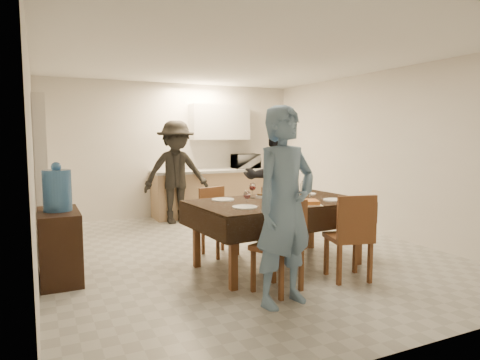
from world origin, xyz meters
The scene contains 33 objects.
floor centered at (0.00, 0.00, 0.00)m, with size 5.00×6.00×0.02m, color #B0B0AB.
ceiling centered at (0.00, 0.00, 2.60)m, with size 5.00×6.00×0.02m, color white.
wall_back centered at (0.00, 3.00, 1.30)m, with size 5.00×0.02×2.60m, color silver.
wall_front centered at (0.00, -3.00, 1.30)m, with size 5.00×0.02×2.60m, color silver.
wall_left centered at (-2.50, 0.00, 1.30)m, with size 0.02×6.00×2.60m, color silver.
wall_right centered at (2.50, 0.00, 1.30)m, with size 0.02×6.00×2.60m, color silver.
stub_partition centered at (-2.42, 1.20, 1.05)m, with size 0.15×1.40×2.10m, color beige.
kitchen_base_cabinet centered at (0.60, 2.68, 0.43)m, with size 2.20×0.60×0.86m, color #A18361.
kitchen_worktop centered at (0.60, 2.68, 0.89)m, with size 2.24×0.64×0.05m, color #B0AFAA.
upper_cabinet centered at (0.90, 2.82, 1.85)m, with size 1.20×0.34×0.70m, color silver.
dining_table centered at (0.15, -0.79, 0.77)m, with size 2.16×1.37×0.81m.
chair_near_left centered at (-0.30, -1.63, 0.58)m, with size 0.57×0.58×0.51m.
chair_near_right centered at (0.60, -1.63, 0.59)m, with size 0.53×0.54×0.52m.
chair_far_left centered at (-0.30, -0.13, 0.55)m, with size 0.49×0.50×0.48m.
chair_far_right centered at (0.60, -0.12, 0.52)m, with size 0.43×0.44×0.46m.
console centered at (-2.28, -0.22, 0.39)m, with size 0.42×0.84×0.77m, color black.
water_jug centered at (-2.28, -0.22, 1.00)m, with size 0.30×0.30×0.45m, color #3C70AF.
wine_bottle centered at (0.10, -0.74, 0.96)m, with size 0.08×0.08×0.31m, color black, non-canonical shape.
water_pitcher centered at (0.50, -0.84, 0.90)m, with size 0.13×0.13×0.20m, color white.
savoury_tart centered at (0.25, -1.17, 0.83)m, with size 0.40×0.30×0.05m, color #D0833D.
salad_bowl centered at (0.45, -0.61, 0.84)m, with size 0.19×0.19×0.07m, color white.
mushroom_dish centered at (0.10, -0.51, 0.82)m, with size 0.20×0.20×0.03m, color white.
wine_glass_a centered at (-0.40, -1.04, 0.89)m, with size 0.08×0.08×0.18m, color white, non-canonical shape.
wine_glass_b centered at (0.70, -0.54, 0.91)m, with size 0.09×0.09×0.21m, color white, non-canonical shape.
wine_glass_c centered at (-0.05, -0.49, 0.90)m, with size 0.09×0.09×0.19m, color white, non-canonical shape.
plate_near_left centered at (-0.45, -1.09, 0.81)m, with size 0.27×0.27×0.02m, color white.
plate_near_right centered at (0.75, -1.09, 0.81)m, with size 0.27×0.27×0.02m, color white.
plate_far_left centered at (-0.45, -0.49, 0.81)m, with size 0.27×0.27×0.02m, color white.
plate_far_right centered at (0.75, -0.49, 0.81)m, with size 0.26×0.26×0.02m, color white.
microwave centered at (1.42, 2.68, 1.06)m, with size 0.53×0.36×0.29m, color silver.
person_near centered at (-0.40, -1.84, 0.93)m, with size 0.68×0.45×1.86m, color #6183A8.
person_far centered at (0.70, 0.26, 0.95)m, with size 0.93×0.72×1.91m, color black.
person_kitchen centered at (-0.20, 2.23, 0.92)m, with size 1.19×0.69×1.85m, color black.
Camera 1 is at (-2.46, -5.20, 1.59)m, focal length 32.00 mm.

